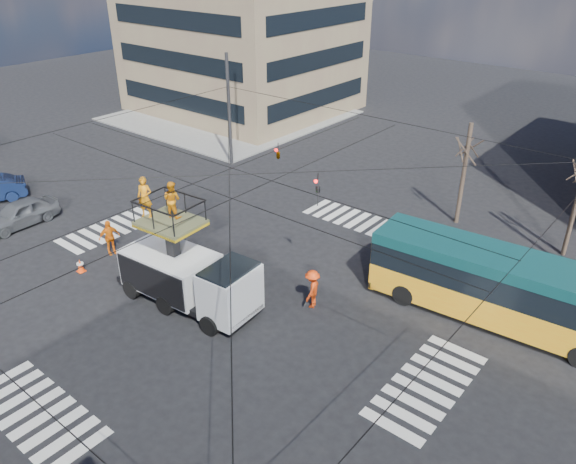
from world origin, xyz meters
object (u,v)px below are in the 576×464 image
Objects in this scene: city_bus at (506,288)px; worker_ground at (109,237)px; utility_truck at (188,267)px; traffic_cone at (80,265)px; flagger at (312,289)px; parked_car_a at (20,213)px.

city_bus is 19.51m from worker_ground.
utility_truck is 0.61× the size of city_bus.
traffic_cone is (-17.77, -9.22, -1.38)m from city_bus.
flagger is at bearing -153.16° from city_bus.
city_bus is at bearing 16.37° from parked_car_a.
city_bus is 2.64× the size of parked_car_a.
utility_truck is 13.69m from parked_car_a.
flagger reaches higher than traffic_cone.
worker_ground is (-6.76, 0.45, -1.00)m from utility_truck.
parked_car_a is (-13.60, -0.88, -1.20)m from utility_truck.
utility_truck is 6.79m from traffic_cone.
flagger is (-7.00, -4.26, -0.80)m from city_bus.
flagger is 18.47m from parked_car_a.
flagger is at bearing 32.95° from utility_truck.
utility_truck is 1.62× the size of parked_car_a.
city_bus reaches higher than traffic_cone.
utility_truck is 13.69m from city_bus.
city_bus is 20.07m from traffic_cone.
flagger is (11.13, 2.90, -0.03)m from worker_ground.
flagger is (10.76, 4.96, 0.58)m from traffic_cone.
traffic_cone is at bearing -8.14° from parked_car_a.
worker_ground is (-0.36, 2.06, 0.61)m from traffic_cone.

